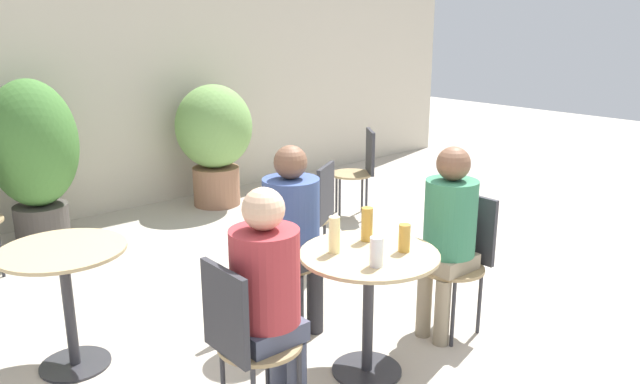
# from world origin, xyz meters

# --- Properties ---
(ground_plane) EXTENTS (20.00, 20.00, 0.00)m
(ground_plane) POSITION_xyz_m (0.00, 0.00, 0.00)
(ground_plane) COLOR #B2A899
(storefront_wall) EXTENTS (10.00, 0.06, 3.00)m
(storefront_wall) POSITION_xyz_m (0.00, 3.90, 1.50)
(storefront_wall) COLOR beige
(storefront_wall) RESTS_ON ground_plane
(cafe_table_near) EXTENTS (0.75, 0.75, 0.71)m
(cafe_table_near) POSITION_xyz_m (-0.16, 0.05, 0.55)
(cafe_table_near) COLOR #2D2D33
(cafe_table_near) RESTS_ON ground_plane
(cafe_table_far) EXTENTS (0.68, 0.68, 0.71)m
(cafe_table_far) POSITION_xyz_m (-1.37, 1.19, 0.53)
(cafe_table_far) COLOR #2D2D33
(cafe_table_far) RESTS_ON ground_plane
(bistro_chair_0) EXTENTS (0.40, 0.40, 0.87)m
(bistro_chair_0) POSITION_xyz_m (0.65, 0.05, 0.52)
(bistro_chair_0) COLOR #997F56
(bistro_chair_0) RESTS_ON ground_plane
(bistro_chair_1) EXTENTS (0.40, 0.40, 0.87)m
(bistro_chair_1) POSITION_xyz_m (-0.15, 0.86, 0.52)
(bistro_chair_1) COLOR #997F56
(bistro_chair_1) RESTS_ON ground_plane
(bistro_chair_2) EXTENTS (0.40, 0.40, 0.87)m
(bistro_chair_2) POSITION_xyz_m (-0.97, 0.06, 0.52)
(bistro_chair_2) COLOR #997F56
(bistro_chair_2) RESTS_ON ground_plane
(bistro_chair_3) EXTENTS (0.46, 0.46, 0.87)m
(bistro_chair_3) POSITION_xyz_m (1.82, 2.12, 0.52)
(bistro_chair_3) COLOR #997F56
(bistro_chair_3) RESTS_ON ground_plane
(bistro_chair_5) EXTENTS (0.45, 0.46, 0.87)m
(bistro_chair_5) POSITION_xyz_m (0.53, 1.31, 0.52)
(bistro_chair_5) COLOR #997F56
(bistro_chair_5) RESTS_ON ground_plane
(seated_person_0) EXTENTS (0.32, 0.31, 1.20)m
(seated_person_0) POSITION_xyz_m (0.50, 0.05, 0.71)
(seated_person_0) COLOR gray
(seated_person_0) RESTS_ON ground_plane
(seated_person_1) EXTENTS (0.35, 0.36, 1.19)m
(seated_person_1) POSITION_xyz_m (-0.15, 0.72, 0.70)
(seated_person_1) COLOR #2D2D33
(seated_person_1) RESTS_ON ground_plane
(seated_person_2) EXTENTS (0.34, 0.33, 1.19)m
(seated_person_2) POSITION_xyz_m (-0.82, 0.06, 0.71)
(seated_person_2) COLOR #42475B
(seated_person_2) RESTS_ON ground_plane
(beer_glass_0) EXTENTS (0.06, 0.06, 0.19)m
(beer_glass_0) POSITION_xyz_m (-0.04, 0.20, 0.81)
(beer_glass_0) COLOR #B28433
(beer_glass_0) RESTS_ON cafe_table_near
(beer_glass_1) EXTENTS (0.06, 0.06, 0.20)m
(beer_glass_1) POSITION_xyz_m (-0.30, 0.18, 0.81)
(beer_glass_1) COLOR beige
(beer_glass_1) RESTS_ON cafe_table_near
(beer_glass_2) EXTENTS (0.07, 0.07, 0.15)m
(beer_glass_2) POSITION_xyz_m (-0.27, -0.10, 0.79)
(beer_glass_2) COLOR silver
(beer_glass_2) RESTS_ON cafe_table_near
(beer_glass_3) EXTENTS (0.06, 0.06, 0.15)m
(beer_glass_3) POSITION_xyz_m (-0.01, -0.05, 0.79)
(beer_glass_3) COLOR #B28433
(beer_glass_3) RESTS_ON cafe_table_near
(potted_plant_0) EXTENTS (0.74, 0.74, 1.44)m
(potted_plant_0) POSITION_xyz_m (-0.84, 3.37, 0.82)
(potted_plant_0) COLOR #47423D
(potted_plant_0) RESTS_ON ground_plane
(potted_plant_1) EXTENTS (0.79, 0.79, 1.26)m
(potted_plant_1) POSITION_xyz_m (0.95, 3.40, 0.74)
(potted_plant_1) COLOR #93664C
(potted_plant_1) RESTS_ON ground_plane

